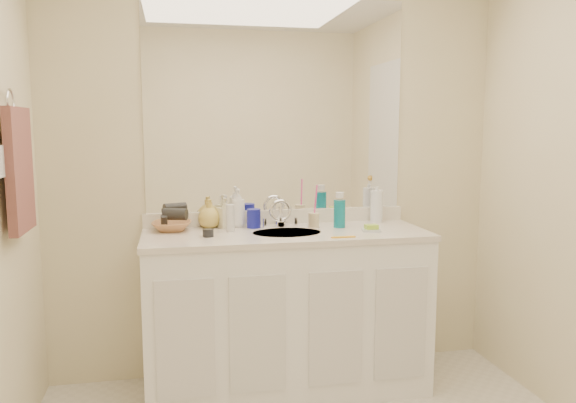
{
  "coord_description": "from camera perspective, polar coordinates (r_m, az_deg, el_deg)",
  "views": [
    {
      "loc": [
        -0.59,
        -1.88,
        1.44
      ],
      "look_at": [
        0.0,
        0.97,
        1.05
      ],
      "focal_mm": 35.0,
      "sensor_mm": 36.0,
      "label": 1
    }
  ],
  "objects": [
    {
      "name": "wall_back",
      "position": [
        3.24,
        -1.17,
        3.38
      ],
      "size": [
        2.6,
        0.02,
        2.4
      ],
      "primitive_type": "cube",
      "color": "beige",
      "rests_on": "floor"
    },
    {
      "name": "vanity_cabinet",
      "position": [
        3.13,
        -0.19,
        -11.28
      ],
      "size": [
        1.5,
        0.55,
        0.85
      ],
      "primitive_type": "cube",
      "color": "white",
      "rests_on": "floor"
    },
    {
      "name": "countertop",
      "position": [
        3.02,
        -0.19,
        -3.36
      ],
      "size": [
        1.52,
        0.57,
        0.03
      ],
      "primitive_type": "cube",
      "color": "silver",
      "rests_on": "vanity_cabinet"
    },
    {
      "name": "backsplash",
      "position": [
        3.26,
        -1.1,
        -1.55
      ],
      "size": [
        1.52,
        0.03,
        0.08
      ],
      "primitive_type": "cube",
      "color": "white",
      "rests_on": "countertop"
    },
    {
      "name": "sink_basin",
      "position": [
        3.0,
        -0.12,
        -3.37
      ],
      "size": [
        0.37,
        0.37,
        0.02
      ],
      "primitive_type": "cylinder",
      "color": "beige",
      "rests_on": "countertop"
    },
    {
      "name": "faucet",
      "position": [
        3.16,
        -0.77,
        -1.57
      ],
      "size": [
        0.02,
        0.02,
        0.11
      ],
      "primitive_type": "cylinder",
      "color": "silver",
      "rests_on": "countertop"
    },
    {
      "name": "mirror",
      "position": [
        3.23,
        -1.16,
        9.75
      ],
      "size": [
        1.48,
        0.01,
        1.2
      ],
      "primitive_type": "cube",
      "color": "white",
      "rests_on": "wall_back"
    },
    {
      "name": "blue_mug",
      "position": [
        3.13,
        -3.51,
        -1.73
      ],
      "size": [
        0.1,
        0.1,
        0.11
      ],
      "primitive_type": "cylinder",
      "rotation": [
        0.0,
        0.0,
        -0.36
      ],
      "color": "#171BA0",
      "rests_on": "countertop"
    },
    {
      "name": "tan_cup",
      "position": [
        3.13,
        2.63,
        -1.91
      ],
      "size": [
        0.07,
        0.07,
        0.08
      ],
      "primitive_type": "cylinder",
      "rotation": [
        0.0,
        0.0,
        0.1
      ],
      "color": "beige",
      "rests_on": "countertop"
    },
    {
      "name": "toothbrush",
      "position": [
        3.12,
        2.82,
        0.06
      ],
      "size": [
        0.02,
        0.03,
        0.18
      ],
      "primitive_type": "cylinder",
      "rotation": [
        0.14,
        0.0,
        0.42
      ],
      "color": "#FF43A5",
      "rests_on": "tan_cup"
    },
    {
      "name": "mouthwash_bottle",
      "position": [
        3.14,
        5.25,
        -1.24
      ],
      "size": [
        0.08,
        0.08,
        0.16
      ],
      "primitive_type": "cylinder",
      "rotation": [
        0.0,
        0.0,
        0.29
      ],
      "color": "#0B768A",
      "rests_on": "countertop"
    },
    {
      "name": "clear_pump_bottle",
      "position": [
        3.35,
        8.99,
        -0.47
      ],
      "size": [
        0.09,
        0.09,
        0.19
      ],
      "primitive_type": "cylinder",
      "rotation": [
        0.0,
        0.0,
        -0.22
      ],
      "color": "white",
      "rests_on": "countertop"
    },
    {
      "name": "soap_dish",
      "position": [
        3.06,
        8.47,
        -2.9
      ],
      "size": [
        0.12,
        0.1,
        0.01
      ],
      "primitive_type": "cube",
      "rotation": [
        0.0,
        0.0,
        -0.26
      ],
      "color": "silver",
      "rests_on": "countertop"
    },
    {
      "name": "green_soap",
      "position": [
        3.06,
        8.47,
        -2.55
      ],
      "size": [
        0.07,
        0.05,
        0.02
      ],
      "primitive_type": "cube",
      "rotation": [
        0.0,
        0.0,
        0.02
      ],
      "color": "#AADF36",
      "rests_on": "soap_dish"
    },
    {
      "name": "orange_comb",
      "position": [
        2.87,
        5.65,
        -3.61
      ],
      "size": [
        0.13,
        0.03,
        0.01
      ],
      "primitive_type": "cube",
      "rotation": [
        0.0,
        0.0,
        0.03
      ],
      "color": "#EDA318",
      "rests_on": "countertop"
    },
    {
      "name": "dark_jar",
      "position": [
        2.91,
        -8.11,
        -3.17
      ],
      "size": [
        0.06,
        0.06,
        0.04
      ],
      "primitive_type": "cylinder",
      "rotation": [
        0.0,
        0.0,
        0.07
      ],
      "color": "black",
      "rests_on": "countertop"
    },
    {
      "name": "extra_white_bottle",
      "position": [
        3.02,
        -5.88,
        -1.69
      ],
      "size": [
        0.06,
        0.06,
        0.15
      ],
      "primitive_type": "cylinder",
      "rotation": [
        0.0,
        0.0,
        -0.24
      ],
      "color": "silver",
      "rests_on": "countertop"
    },
    {
      "name": "soap_bottle_white",
      "position": [
        3.16,
        -5.08,
        -0.65
      ],
      "size": [
        0.08,
        0.08,
        0.21
      ],
      "primitive_type": "imported",
      "rotation": [
        0.0,
        0.0,
        0.01
      ],
      "color": "white",
      "rests_on": "countertop"
    },
    {
      "name": "soap_bottle_cream",
      "position": [
        3.14,
        -6.39,
        -1.14
      ],
      "size": [
        0.1,
        0.1,
        0.17
      ],
      "primitive_type": "imported",
      "rotation": [
        0.0,
        0.0,
        0.4
      ],
      "color": "beige",
      "rests_on": "countertop"
    },
    {
      "name": "soap_bottle_yellow",
      "position": [
        3.15,
        -8.0,
        -1.21
      ],
      "size": [
        0.16,
        0.16,
        0.16
      ],
      "primitive_type": "imported",
      "rotation": [
        0.0,
        0.0,
        0.39
      ],
      "color": "#D1B551",
      "rests_on": "countertop"
    },
    {
      "name": "wicker_basket",
      "position": [
        3.1,
        -11.72,
        -2.46
      ],
      "size": [
        0.24,
        0.24,
        0.05
      ],
      "primitive_type": "imported",
      "rotation": [
        0.0,
        0.0,
        -0.15
      ],
      "color": "#B27647",
      "rests_on": "countertop"
    },
    {
      "name": "hair_dryer",
      "position": [
        3.09,
        -11.38,
        -1.27
      ],
      "size": [
        0.14,
        0.1,
        0.06
      ],
      "primitive_type": "cylinder",
      "rotation": [
        0.0,
        1.57,
        -0.35
      ],
      "color": "black",
      "rests_on": "wicker_basket"
    },
    {
      "name": "towel_ring",
      "position": [
        2.74,
        -26.39,
        9.13
      ],
      "size": [
        0.01,
        0.11,
        0.11
      ],
      "primitive_type": "torus",
      "rotation": [
        0.0,
        1.57,
        0.0
      ],
      "color": "silver",
      "rests_on": "wall_left"
    },
    {
      "name": "hand_towel",
      "position": [
        2.74,
        -25.61,
        2.89
      ],
      "size": [
        0.04,
        0.32,
        0.55
      ],
      "primitive_type": "cube",
      "color": "brown",
      "rests_on": "towel_ring"
    },
    {
      "name": "switch_plate",
      "position": [
        2.55,
        -27.22,
        3.62
      ],
      "size": [
        0.01,
        0.08,
        0.13
      ],
      "primitive_type": "cube",
      "color": "silver",
      "rests_on": "wall_left"
    }
  ]
}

